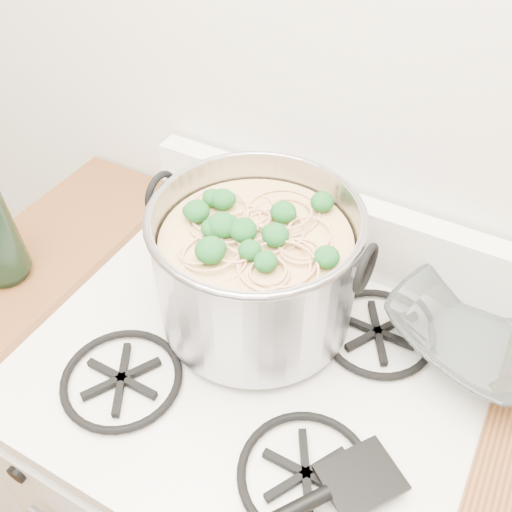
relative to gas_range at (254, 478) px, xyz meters
The scene contains 5 objects.
gas_range is the anchor object (origin of this frame).
counter_left 0.51m from the gas_range, behind, with size 0.25×0.65×0.92m.
stock_pot 0.60m from the gas_range, 115.78° to the left, with size 0.38×0.35×0.24m.
spatula 0.57m from the gas_range, 26.20° to the right, with size 0.29×0.31×0.02m, color black, non-canonical shape.
glass_bowl 0.64m from the gas_range, 31.98° to the left, with size 0.12×0.12×0.03m, color white.
Camera 1 is at (0.29, 0.75, 1.72)m, focal length 40.00 mm.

